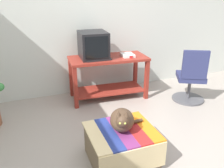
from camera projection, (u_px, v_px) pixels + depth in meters
The scene contains 11 objects.
ground_plane at pixel (136, 157), 2.60m from camera, with size 14.00×14.00×0.00m, color #9E9389.
back_wall at pixel (85, 17), 3.90m from camera, with size 8.00×0.10×2.60m, color silver.
desk at pixel (108, 71), 3.90m from camera, with size 1.29×0.64×0.71m.
tv_monitor at pixel (93, 45), 3.71m from camera, with size 0.45×0.52×0.42m.
keyboard at pixel (98, 60), 3.64m from camera, with size 0.40×0.15×0.02m, color black.
book at pixel (128, 55), 3.85m from camera, with size 0.19×0.24×0.04m, color white.
ottoman_with_blanket at pixel (121, 145), 2.50m from camera, with size 0.70×0.63×0.36m.
cat at pixel (122, 120), 2.41m from camera, with size 0.44×0.40×0.28m.
office_chair at pixel (191, 79), 3.77m from camera, with size 0.57×0.57×0.89m.
stapler at pixel (129, 57), 3.76m from camera, with size 0.04×0.11×0.04m, color #A31E1E.
pen at pixel (127, 54), 3.96m from camera, with size 0.01×0.01×0.14m, color #B7B7BC.
Camera 1 is at (-0.99, -1.89, 1.72)m, focal length 37.66 mm.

